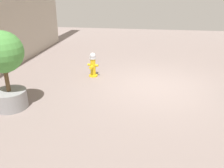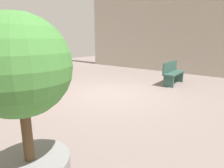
# 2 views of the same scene
# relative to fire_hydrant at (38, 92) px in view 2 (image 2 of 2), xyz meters

# --- Properties ---
(ground_plane) EXTENTS (23.40, 23.40, 0.00)m
(ground_plane) POSITION_rel_fire_hydrant_xyz_m (-2.26, 0.64, -0.45)
(ground_plane) COLOR gray
(fire_hydrant) EXTENTS (0.42, 0.39, 0.89)m
(fire_hydrant) POSITION_rel_fire_hydrant_xyz_m (0.00, 0.00, 0.00)
(fire_hydrant) COLOR gold
(fire_hydrant) RESTS_ON ground_plane
(bench_near) EXTENTS (1.57, 0.53, 0.95)m
(bench_near) POSITION_rel_fire_hydrant_xyz_m (-5.10, 1.69, 0.04)
(bench_near) COLOR #33594C
(bench_near) RESTS_ON ground_plane
(planter_tree) EXTENTS (1.07, 1.07, 2.09)m
(planter_tree) POSITION_rel_fire_hydrant_xyz_m (1.66, 2.76, 0.79)
(planter_tree) COLOR gray
(planter_tree) RESTS_ON ground_plane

